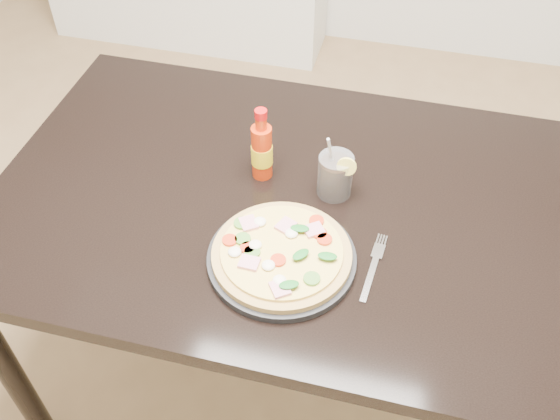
% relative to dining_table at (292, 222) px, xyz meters
% --- Properties ---
extents(dining_table, '(1.40, 0.90, 0.75)m').
position_rel_dining_table_xyz_m(dining_table, '(0.00, 0.00, 0.00)').
color(dining_table, black).
rests_on(dining_table, ground).
extents(plate, '(0.31, 0.31, 0.02)m').
position_rel_dining_table_xyz_m(plate, '(0.02, -0.19, 0.09)').
color(plate, black).
rests_on(plate, dining_table).
extents(pizza, '(0.29, 0.29, 0.03)m').
position_rel_dining_table_xyz_m(pizza, '(0.02, -0.19, 0.11)').
color(pizza, tan).
rests_on(pizza, plate).
extents(hot_sauce_bottle, '(0.06, 0.06, 0.19)m').
position_rel_dining_table_xyz_m(hot_sauce_bottle, '(-0.09, 0.06, 0.16)').
color(hot_sauce_bottle, red).
rests_on(hot_sauce_bottle, dining_table).
extents(cola_cup, '(0.09, 0.08, 0.17)m').
position_rel_dining_table_xyz_m(cola_cup, '(0.09, 0.04, 0.13)').
color(cola_cup, black).
rests_on(cola_cup, dining_table).
extents(fork, '(0.03, 0.19, 0.00)m').
position_rel_dining_table_xyz_m(fork, '(0.21, -0.15, 0.09)').
color(fork, silver).
rests_on(fork, dining_table).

